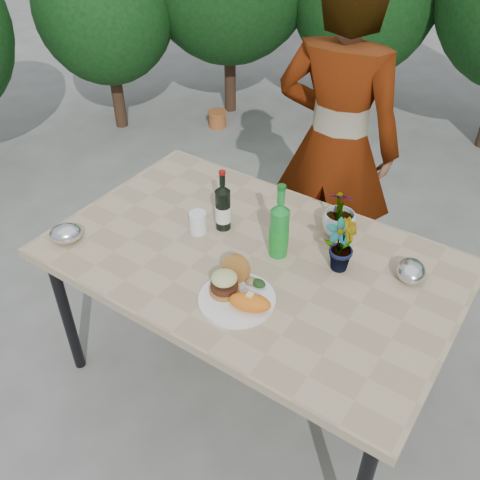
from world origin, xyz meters
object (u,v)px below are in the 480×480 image
Objects in this scene: dinner_plate at (237,299)px; wine_bottle at (223,208)px; patio_table at (251,266)px; person at (336,146)px.

wine_bottle reaches higher than dinner_plate.
dinner_plate is 1.01× the size of wine_bottle.
dinner_plate reaches higher than patio_table.
wine_bottle reaches higher than patio_table.
wine_bottle is 0.16× the size of person.
person is (0.15, 0.73, 0.00)m from wine_bottle.
person reaches higher than dinner_plate.
dinner_plate is 0.16× the size of person.
person reaches higher than wine_bottle.
person is at bearing 94.07° from wine_bottle.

